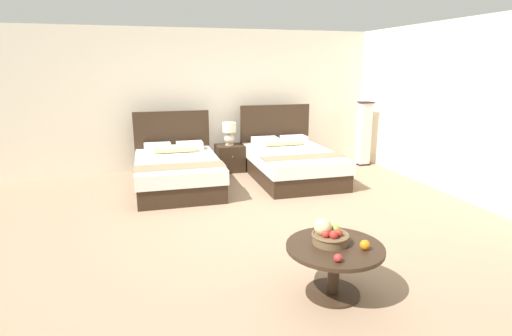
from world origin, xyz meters
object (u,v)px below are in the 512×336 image
Objects in this scene: bed_near_window at (177,170)px; loose_apple at (338,258)px; table_lamp at (229,132)px; floor_lamp_corner at (364,134)px; fruit_bowl at (329,235)px; nightstand at (230,158)px; loose_orange at (365,245)px; coffee_table at (334,258)px; bed_near_corner at (291,162)px.

loose_apple is at bearing -77.28° from bed_near_window.
table_lamp is 4.88m from loose_apple.
table_lamp is at bearing 174.48° from floor_lamp_corner.
bed_near_window is 6.19× the size of fruit_bowl.
bed_near_window is at bearing -171.42° from floor_lamp_corner.
nightstand is at bearing 88.79° from fruit_bowl.
loose_orange is 5.17m from floor_lamp_corner.
floor_lamp_corner is (2.61, 4.46, 0.13)m from loose_orange.
loose_orange is (0.21, -0.14, 0.16)m from coffee_table.
table_lamp is 2.77m from floor_lamp_corner.
table_lamp is (-0.95, 0.84, 0.46)m from bed_near_corner.
bed_near_window is 3.89× the size of nightstand.
bed_near_corner is at bearing -40.98° from nightstand.
loose_apple is (-0.18, -4.87, -0.25)m from table_lamp.
bed_near_corner reaches higher than loose_apple.
table_lamp is 6.39× the size of loose_apple.
table_lamp is at bearing 90.00° from nightstand.
table_lamp is at bearing 138.34° from bed_near_corner.
floor_lamp_corner reaches higher than loose_orange.
nightstand is at bearing -90.00° from table_lamp.
table_lamp is at bearing 87.90° from loose_apple.
table_lamp is 0.34× the size of floor_lamp_corner.
loose_apple is (-1.13, -4.03, 0.21)m from bed_near_corner.
bed_near_window is 1.45m from table_lamp.
loose_apple is at bearing -105.63° from bed_near_corner.
bed_near_corner is at bearing -162.29° from floor_lamp_corner.
nightstand is at bearing 89.23° from coffee_table.
coffee_table is 0.30m from loose_orange.
bed_near_window is 3.82m from fruit_bowl.
nightstand is at bearing 91.77° from loose_orange.
table_lamp is 4.53m from fruit_bowl.
fruit_bowl is at bearing 139.68° from loose_orange.
floor_lamp_corner reaches higher than nightstand.
bed_near_corner is 1.93m from floor_lamp_corner.
table_lamp reaches higher than loose_orange.
floor_lamp_corner is at bearing 8.58° from bed_near_window.
bed_near_corner reaches higher than table_lamp.
loose_orange is (0.24, -0.20, -0.04)m from fruit_bowl.
coffee_table is at bearing -90.77° from nightstand.
bed_near_corner is 6.37× the size of fruit_bowl.
loose_orange is at bearing -88.24° from table_lamp.
bed_near_window reaches higher than coffee_table.
fruit_bowl is (-1.04, -3.68, 0.26)m from bed_near_corner.
bed_near_window is at bearing -142.09° from table_lamp.
bed_near_corner reaches higher than fruit_bowl.
fruit_bowl is 0.36m from loose_apple.
nightstand is at bearing 139.02° from bed_near_corner.
nightstand is 7.74× the size of loose_apple.
nightstand is 0.41× the size of floor_lamp_corner.
bed_near_corner is 3.88m from coffee_table.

